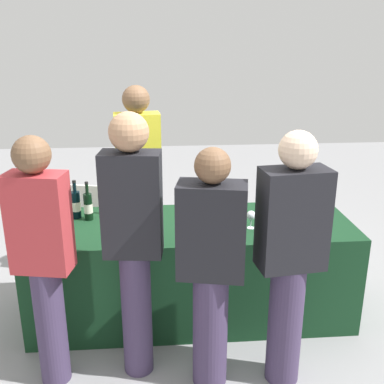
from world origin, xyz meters
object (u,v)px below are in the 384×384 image
(wine_bottle_2, at_px, (123,202))
(wine_glass_2, at_px, (228,215))
(server_pouring, at_px, (139,176))
(guest_2, at_px, (211,265))
(wine_bottle_1, at_px, (88,206))
(guest_0, at_px, (43,255))
(wine_glass_1, at_px, (208,220))
(wine_bottle_4, at_px, (310,201))
(wine_bottle_3, at_px, (290,202))
(guest_3, at_px, (290,254))
(menu_board, at_px, (92,221))
(wine_bottle_0, at_px, (76,204))
(wine_glass_0, at_px, (122,222))
(wine_glass_3, at_px, (251,216))
(wine_glass_4, at_px, (285,217))
(guest_1, at_px, (133,237))

(wine_bottle_2, xyz_separation_m, wine_glass_2, (0.79, -0.31, -0.01))
(server_pouring, xyz_separation_m, guest_2, (0.46, -1.47, -0.13))
(wine_bottle_1, distance_m, guest_0, 0.84)
(wine_glass_1, bearing_deg, guest_2, -94.47)
(guest_0, bearing_deg, wine_bottle_4, 33.14)
(wine_bottle_3, xyz_separation_m, wine_bottle_4, (0.17, 0.02, -0.01))
(guest_3, bearing_deg, guest_0, 168.71)
(wine_glass_2, height_order, guest_0, guest_0)
(wine_glass_1, xyz_separation_m, menu_board, (-1.01, 1.32, -0.51))
(guest_3, bearing_deg, wine_bottle_0, 138.03)
(wine_bottle_3, relative_size, menu_board, 0.44)
(wine_glass_0, bearing_deg, wine_glass_3, 3.28)
(wine_glass_2, relative_size, wine_glass_3, 1.00)
(wine_bottle_1, height_order, wine_glass_3, wine_bottle_1)
(wine_bottle_0, relative_size, guest_0, 0.19)
(wine_bottle_4, bearing_deg, server_pouring, 156.31)
(wine_glass_4, bearing_deg, wine_glass_0, 179.78)
(wine_bottle_0, bearing_deg, wine_bottle_2, 3.63)
(wine_glass_2, bearing_deg, wine_bottle_0, 165.94)
(guest_1, bearing_deg, wine_bottle_1, 122.13)
(wine_glass_1, relative_size, guest_0, 0.09)
(server_pouring, bearing_deg, guest_1, 84.75)
(wine_bottle_3, height_order, wine_glass_2, wine_bottle_3)
(wine_bottle_1, relative_size, wine_glass_0, 2.17)
(wine_bottle_1, xyz_separation_m, wine_glass_1, (0.88, -0.34, -0.01))
(wine_bottle_0, height_order, wine_bottle_3, wine_bottle_3)
(wine_bottle_2, height_order, guest_2, guest_2)
(wine_glass_1, xyz_separation_m, guest_1, (-0.50, -0.44, 0.08))
(guest_1, height_order, menu_board, guest_1)
(wine_bottle_4, xyz_separation_m, wine_glass_3, (-0.52, -0.23, -0.02))
(wine_bottle_1, relative_size, wine_glass_3, 2.24)
(wine_glass_3, bearing_deg, wine_bottle_4, 23.50)
(guest_3, distance_m, menu_board, 2.45)
(wine_bottle_0, distance_m, menu_board, 1.07)
(wine_bottle_1, height_order, guest_2, guest_2)
(menu_board, bearing_deg, wine_bottle_1, -69.40)
(wine_bottle_1, relative_size, server_pouring, 0.18)
(wine_bottle_0, height_order, menu_board, wine_bottle_0)
(wine_glass_0, height_order, wine_glass_4, same)
(menu_board, bearing_deg, server_pouring, -27.62)
(wine_bottle_1, distance_m, wine_bottle_4, 1.73)
(wine_bottle_4, distance_m, wine_glass_2, 0.71)
(wine_bottle_3, relative_size, wine_glass_2, 2.39)
(wine_bottle_2, relative_size, guest_3, 0.19)
(server_pouring, relative_size, guest_1, 1.01)
(wine_glass_1, bearing_deg, server_pouring, 119.80)
(wine_bottle_3, distance_m, wine_bottle_4, 0.17)
(wine_bottle_4, height_order, wine_glass_4, wine_bottle_4)
(wine_bottle_1, xyz_separation_m, guest_2, (0.84, -0.92, -0.05))
(wine_bottle_3, relative_size, server_pouring, 0.19)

